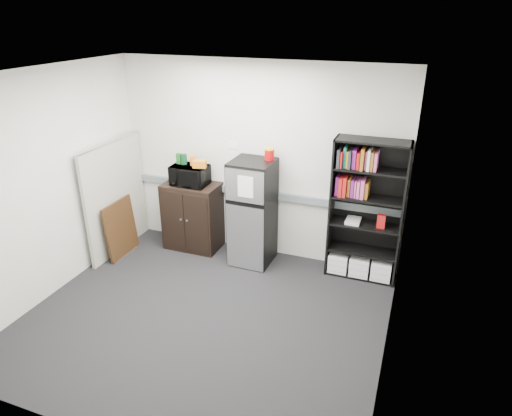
# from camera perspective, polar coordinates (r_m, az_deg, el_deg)

# --- Properties ---
(floor) EXTENTS (4.00, 4.00, 0.00)m
(floor) POSITION_cam_1_polar(r_m,az_deg,el_deg) (5.45, -6.42, -13.40)
(floor) COLOR black
(floor) RESTS_ON ground
(wall_back) EXTENTS (4.00, 0.02, 2.70)m
(wall_back) POSITION_cam_1_polar(r_m,az_deg,el_deg) (6.25, 0.21, 5.80)
(wall_back) COLOR silver
(wall_back) RESTS_ON floor
(wall_right) EXTENTS (0.02, 3.50, 2.70)m
(wall_right) POSITION_cam_1_polar(r_m,az_deg,el_deg) (4.29, 17.42, -4.11)
(wall_right) COLOR silver
(wall_right) RESTS_ON floor
(wall_left) EXTENTS (0.02, 3.50, 2.70)m
(wall_left) POSITION_cam_1_polar(r_m,az_deg,el_deg) (5.91, -24.67, 2.49)
(wall_left) COLOR silver
(wall_left) RESTS_ON floor
(ceiling) EXTENTS (4.00, 3.50, 0.02)m
(ceiling) POSITION_cam_1_polar(r_m,az_deg,el_deg) (4.39, -8.07, 16.01)
(ceiling) COLOR white
(ceiling) RESTS_ON wall_back
(electrical_raceway) EXTENTS (3.92, 0.05, 0.10)m
(electrical_raceway) POSITION_cam_1_polar(r_m,az_deg,el_deg) (6.38, 0.11, 1.87)
(electrical_raceway) COLOR slate
(electrical_raceway) RESTS_ON wall_back
(wall_note) EXTENTS (0.14, 0.00, 0.10)m
(wall_note) POSITION_cam_1_polar(r_m,az_deg,el_deg) (6.32, -2.81, 7.85)
(wall_note) COLOR white
(wall_note) RESTS_ON wall_back
(bookshelf) EXTENTS (0.90, 0.34, 1.85)m
(bookshelf) POSITION_cam_1_polar(r_m,az_deg,el_deg) (5.91, 13.59, -0.52)
(bookshelf) COLOR black
(bookshelf) RESTS_ON floor
(cubicle_partition) EXTENTS (0.06, 1.30, 1.62)m
(cubicle_partition) POSITION_cam_1_polar(r_m,az_deg,el_deg) (6.78, -17.09, 1.32)
(cubicle_partition) COLOR #A5A092
(cubicle_partition) RESTS_ON floor
(cabinet) EXTENTS (0.79, 0.52, 0.99)m
(cabinet) POSITION_cam_1_polar(r_m,az_deg,el_deg) (6.71, -7.91, -0.99)
(cabinet) COLOR black
(cabinet) RESTS_ON floor
(microwave) EXTENTS (0.51, 0.35, 0.28)m
(microwave) POSITION_cam_1_polar(r_m,az_deg,el_deg) (6.46, -8.28, 4.06)
(microwave) COLOR black
(microwave) RESTS_ON cabinet
(snack_box_a) EXTENTS (0.08, 0.06, 0.15)m
(snack_box_a) POSITION_cam_1_polar(r_m,az_deg,el_deg) (6.51, -9.59, 6.11)
(snack_box_a) COLOR #18561C
(snack_box_a) RESTS_ON microwave
(snack_box_b) EXTENTS (0.08, 0.07, 0.15)m
(snack_box_b) POSITION_cam_1_polar(r_m,az_deg,el_deg) (6.47, -8.98, 6.04)
(snack_box_b) COLOR #0C361C
(snack_box_b) RESTS_ON microwave
(snack_box_c) EXTENTS (0.08, 0.06, 0.14)m
(snack_box_c) POSITION_cam_1_polar(r_m,az_deg,el_deg) (6.40, -7.87, 5.89)
(snack_box_c) COLOR orange
(snack_box_c) RESTS_ON microwave
(snack_bag) EXTENTS (0.20, 0.14, 0.10)m
(snack_bag) POSITION_cam_1_polar(r_m,az_deg,el_deg) (6.31, -7.07, 5.47)
(snack_bag) COLOR orange
(snack_bag) RESTS_ON microwave
(refrigerator) EXTENTS (0.56, 0.59, 1.46)m
(refrigerator) POSITION_cam_1_polar(r_m,az_deg,el_deg) (6.17, -0.47, -0.60)
(refrigerator) COLOR black
(refrigerator) RESTS_ON floor
(coffee_can) EXTENTS (0.13, 0.13, 0.18)m
(coffee_can) POSITION_cam_1_polar(r_m,az_deg,el_deg) (5.94, 1.69, 6.86)
(coffee_can) COLOR #B2080A
(coffee_can) RESTS_ON refrigerator
(framed_poster) EXTENTS (0.11, 0.63, 0.81)m
(framed_poster) POSITION_cam_1_polar(r_m,az_deg,el_deg) (6.75, -16.54, -2.48)
(framed_poster) COLOR black
(framed_poster) RESTS_ON floor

